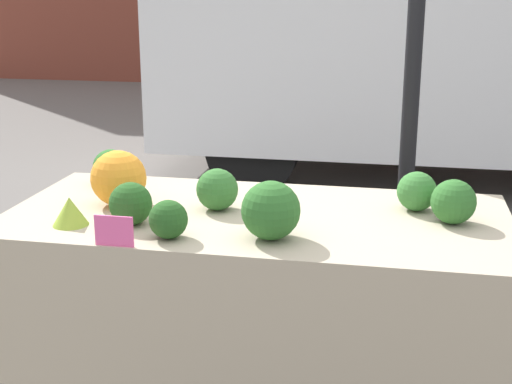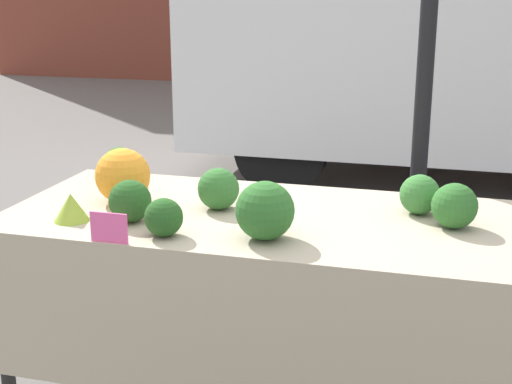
% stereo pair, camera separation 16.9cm
% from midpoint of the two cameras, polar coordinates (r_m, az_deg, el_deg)
% --- Properties ---
extents(tent_pole, '(0.07, 0.07, 2.61)m').
position_cam_midpoint_polar(tent_pole, '(3.05, 14.91, 8.72)').
color(tent_pole, black).
rests_on(tent_pole, ground_plane).
extents(parked_truck, '(5.26, 2.28, 2.38)m').
position_cam_midpoint_polar(parked_truck, '(6.59, 18.65, 11.96)').
color(parked_truck, white).
rests_on(parked_truck, ground_plane).
extents(market_table, '(1.76, 0.83, 0.90)m').
position_cam_midpoint_polar(market_table, '(2.49, 1.54, -4.88)').
color(market_table, tan).
rests_on(market_table, ground_plane).
extents(orange_cauliflower, '(0.20, 0.20, 0.20)m').
position_cam_midpoint_polar(orange_cauliflower, '(2.64, -8.82, 1.28)').
color(orange_cauliflower, orange).
rests_on(orange_cauliflower, market_table).
extents(romanesco_head, '(0.12, 0.12, 0.10)m').
position_cam_midpoint_polar(romanesco_head, '(2.48, -12.69, -1.22)').
color(romanesco_head, '#93B238').
rests_on(romanesco_head, market_table).
extents(broccoli_head_0, '(0.15, 0.15, 0.15)m').
position_cam_midpoint_polar(broccoli_head_0, '(2.93, -9.22, 2.14)').
color(broccoli_head_0, '#2D6628').
rests_on(broccoli_head_0, market_table).
extents(broccoli_head_1, '(0.15, 0.15, 0.15)m').
position_cam_midpoint_polar(broccoli_head_1, '(2.54, -1.12, 0.24)').
color(broccoli_head_1, '#336B2D').
rests_on(broccoli_head_1, market_table).
extents(broccoli_head_2, '(0.19, 0.19, 0.19)m').
position_cam_midpoint_polar(broccoli_head_2, '(2.23, 2.89, -1.53)').
color(broccoli_head_2, '#2D6628').
rests_on(broccoli_head_2, market_table).
extents(broccoli_head_3, '(0.14, 0.14, 0.14)m').
position_cam_midpoint_polar(broccoli_head_3, '(2.57, 14.82, -0.22)').
color(broccoli_head_3, '#387533').
rests_on(broccoli_head_3, market_table).
extents(broccoli_head_4, '(0.15, 0.15, 0.15)m').
position_cam_midpoint_polar(broccoli_head_4, '(2.45, 17.52, -1.09)').
color(broccoli_head_4, '#2D6628').
rests_on(broccoli_head_4, market_table).
extents(broccoli_head_5, '(0.15, 0.15, 0.15)m').
position_cam_midpoint_polar(broccoli_head_5, '(2.43, -8.09, -0.75)').
color(broccoli_head_5, '#23511E').
rests_on(broccoli_head_5, market_table).
extents(broccoli_head_6, '(0.12, 0.12, 0.12)m').
position_cam_midpoint_polar(broccoli_head_6, '(2.28, -5.29, -2.06)').
color(broccoli_head_6, '#23511E').
rests_on(broccoli_head_6, market_table).
extents(price_sign, '(0.12, 0.01, 0.10)m').
position_cam_midpoint_polar(price_sign, '(2.24, -9.58, -2.86)').
color(price_sign, '#F45B9E').
rests_on(price_sign, market_table).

